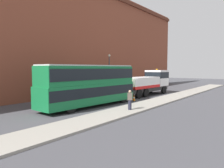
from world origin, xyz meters
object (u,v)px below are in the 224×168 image
Objects in this scene: double_decker_bus at (90,84)px; pedestrian_onlooker at (130,100)px; street_lamp at (109,70)px; traffic_cone_near_bus at (134,98)px; recovery_tow_truck at (147,82)px.

double_decker_bus reaches higher than pedestrian_onlooker.
traffic_cone_near_bus is at bearing -123.55° from street_lamp.
recovery_tow_truck is 6.49m from traffic_cone_near_bus.
street_lamp is (10.19, 10.11, 2.49)m from pedestrian_onlooker.
street_lamp is (10.44, 5.68, 1.24)m from double_decker_bus.
recovery_tow_truck is 6.10m from street_lamp.
pedestrian_onlooker is (0.25, -4.43, -1.25)m from double_decker_bus.
double_decker_bus is at bearing 164.05° from traffic_cone_near_bus.
recovery_tow_truck is at bearing -77.15° from street_lamp.
recovery_tow_truck is 11.75m from double_decker_bus.
double_decker_bus is 6.52× the size of pedestrian_onlooker.
street_lamp is at bearing 31.99° from double_decker_bus.
traffic_cone_near_bus is 0.12× the size of street_lamp.
recovery_tow_truck is at bearing -16.04° from pedestrian_onlooker.
double_decker_bus is 15.49× the size of traffic_cone_near_bus.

